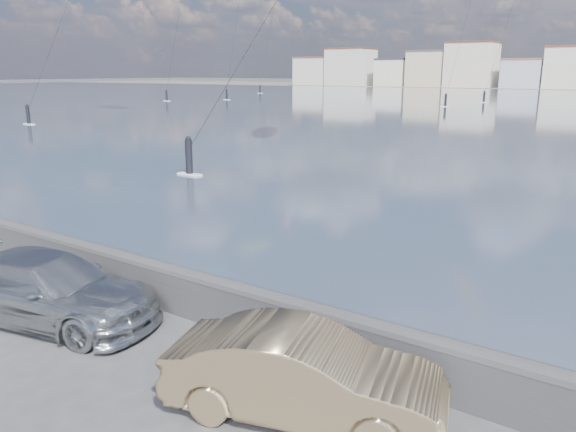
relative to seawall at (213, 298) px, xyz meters
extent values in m
plane|color=#333335|center=(0.00, -2.70, -0.58)|extent=(700.00, 700.00, 0.00)
cube|color=#28282B|center=(0.00, 0.00, -0.13)|extent=(400.00, 0.35, 0.90)
cylinder|color=#28282B|center=(0.00, 0.00, 0.32)|extent=(400.00, 0.36, 0.36)
cube|color=beige|center=(-112.00, 183.30, 4.42)|extent=(14.00, 11.00, 10.00)
cube|color=brown|center=(-112.00, 183.30, 9.72)|extent=(14.28, 11.22, 0.60)
cube|color=beige|center=(-96.50, 183.30, 5.92)|extent=(16.00, 12.00, 13.00)
cube|color=#562D23|center=(-96.50, 183.30, 12.72)|extent=(16.32, 12.24, 0.60)
cube|color=silver|center=(-79.00, 183.30, 3.92)|extent=(11.00, 10.00, 9.00)
cube|color=#2D2D33|center=(-79.00, 183.30, 8.72)|extent=(11.22, 10.20, 0.60)
cube|color=beige|center=(-66.00, 183.30, 5.17)|extent=(13.00, 11.00, 11.50)
cube|color=#4C423D|center=(-66.00, 183.30, 11.22)|extent=(13.26, 11.22, 0.60)
cube|color=beige|center=(-51.50, 183.30, 6.42)|extent=(15.00, 12.00, 14.00)
cube|color=#562D23|center=(-51.50, 183.30, 13.72)|extent=(15.30, 12.24, 0.60)
cube|color=#B2B7C6|center=(-35.00, 183.30, 3.67)|extent=(12.00, 10.00, 8.50)
cube|color=brown|center=(-35.00, 183.30, 8.22)|extent=(12.24, 10.20, 0.60)
cube|color=silver|center=(-21.50, 183.30, 5.42)|extent=(14.00, 11.00, 12.00)
cube|color=brown|center=(-21.50, 183.30, 11.72)|extent=(14.28, 11.22, 0.60)
imported|color=#A4A7AB|center=(-2.93, -1.85, 0.14)|extent=(5.27, 3.05, 1.44)
imported|color=tan|center=(3.34, -1.65, 0.12)|extent=(4.49, 2.66, 1.40)
cube|color=white|center=(-45.82, 23.62, -0.53)|extent=(1.40, 0.42, 0.08)
cylinder|color=black|center=(-45.82, 23.62, 0.37)|extent=(0.36, 0.36, 1.70)
sphere|color=black|center=(-45.82, 23.62, 1.27)|extent=(0.28, 0.28, 0.28)
cube|color=white|center=(-77.26, 102.50, -0.53)|extent=(1.40, 0.42, 0.08)
cylinder|color=black|center=(-77.26, 102.50, 0.37)|extent=(0.36, 0.36, 1.70)
sphere|color=black|center=(-77.26, 102.50, 1.27)|extent=(0.28, 0.28, 0.28)
cylinder|color=black|center=(-78.22, 109.16, 18.01)|extent=(1.94, 13.35, 34.59)
cube|color=white|center=(-20.33, 90.41, -0.53)|extent=(1.40, 0.42, 0.08)
cylinder|color=black|center=(-20.33, 90.41, 0.37)|extent=(0.36, 0.36, 1.70)
sphere|color=black|center=(-20.33, 90.41, 1.27)|extent=(0.28, 0.28, 0.28)
cylinder|color=black|center=(-18.53, 93.51, 12.18)|extent=(3.64, 6.24, 22.93)
cube|color=white|center=(-12.71, 12.30, -0.53)|extent=(1.40, 0.42, 0.08)
cylinder|color=black|center=(-12.71, 12.30, 0.37)|extent=(0.36, 0.36, 1.70)
sphere|color=black|center=(-12.71, 12.30, 1.27)|extent=(0.28, 0.28, 0.28)
cylinder|color=black|center=(-11.89, 18.04, 7.54)|extent=(1.67, 11.50, 13.66)
cube|color=white|center=(-62.47, 73.00, -0.53)|extent=(1.40, 0.42, 0.08)
cylinder|color=black|center=(-62.47, 73.00, 0.37)|extent=(0.36, 0.36, 1.70)
sphere|color=black|center=(-62.47, 73.00, 1.27)|extent=(0.28, 0.28, 0.28)
cylinder|color=black|center=(-62.24, 76.49, 15.23)|extent=(0.50, 7.02, 29.02)
cube|color=white|center=(-68.35, 63.52, -0.53)|extent=(1.40, 0.42, 0.08)
cylinder|color=black|center=(-68.35, 63.52, 0.37)|extent=(0.36, 0.36, 1.70)
sphere|color=black|center=(-68.35, 63.52, 1.27)|extent=(0.28, 0.28, 0.28)
cube|color=white|center=(-21.71, 75.43, -0.53)|extent=(1.40, 0.42, 0.08)
cylinder|color=black|center=(-21.71, 75.43, 0.37)|extent=(0.36, 0.36, 1.70)
sphere|color=black|center=(-21.71, 75.43, 1.27)|extent=(0.28, 0.28, 0.28)
camera|label=1|loc=(7.45, -8.02, 4.54)|focal=35.00mm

